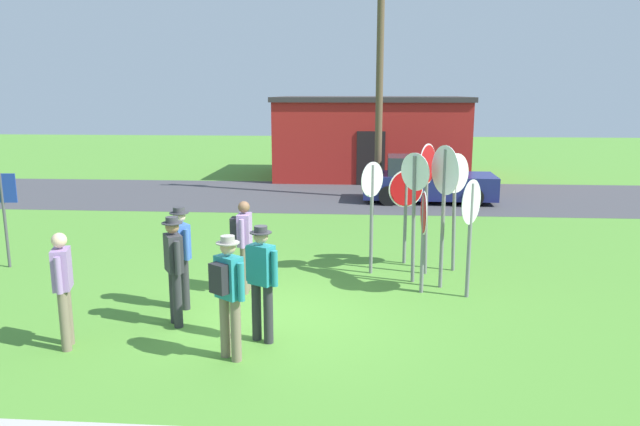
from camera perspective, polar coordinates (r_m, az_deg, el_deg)
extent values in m
plane|color=#518E33|center=(9.83, -4.79, -10.00)|extent=(80.00, 80.00, 0.00)
cube|color=#424247|center=(20.96, 0.15, 1.68)|extent=(60.00, 6.40, 0.01)
cube|color=#B2231E|center=(25.85, 4.85, 7.07)|extent=(7.77, 5.22, 3.19)
cube|color=#383333|center=(25.77, 4.92, 10.83)|extent=(7.97, 5.42, 0.20)
cube|color=black|center=(23.28, 4.88, 5.23)|extent=(1.10, 0.08, 2.10)
cylinder|color=brown|center=(20.31, 5.76, 13.91)|extent=(0.24, 0.24, 8.90)
cube|color=navy|center=(20.14, 10.37, 2.60)|extent=(4.35, 1.91, 0.76)
cube|color=#2D333D|center=(20.03, 9.72, 4.54)|extent=(2.28, 1.59, 0.60)
cylinder|color=black|center=(21.20, 13.76, 2.33)|extent=(0.65, 0.24, 0.64)
cylinder|color=black|center=(19.45, 14.47, 1.48)|extent=(0.65, 0.24, 0.64)
cylinder|color=black|center=(21.00, 6.53, 2.50)|extent=(0.65, 0.24, 0.64)
cylinder|color=black|center=(19.22, 6.59, 1.66)|extent=(0.65, 0.24, 0.64)
cylinder|color=slate|center=(11.14, 11.69, -0.65)|extent=(0.09, 0.09, 2.59)
cylinder|color=white|center=(10.98, 11.89, 4.03)|extent=(0.39, 0.82, 0.90)
cylinder|color=#B70F14|center=(10.99, 11.93, 4.04)|extent=(0.37, 0.76, 0.83)
cylinder|color=slate|center=(11.37, 8.95, -0.69)|extent=(0.13, 0.13, 2.44)
cylinder|color=white|center=(11.21, 9.10, 3.92)|extent=(0.50, 0.55, 0.71)
cylinder|color=#B70F14|center=(11.22, 9.14, 3.92)|extent=(0.46, 0.51, 0.66)
cylinder|color=slate|center=(12.67, 8.17, -0.54)|extent=(0.09, 0.09, 1.95)
cylinder|color=white|center=(12.55, 8.25, 2.34)|extent=(0.74, 0.30, 0.79)
cylinder|color=#B70F14|center=(12.54, 8.27, 2.33)|extent=(0.69, 0.28, 0.73)
cylinder|color=slate|center=(10.77, 14.12, -2.63)|extent=(0.10, 0.10, 2.05)
cylinder|color=white|center=(10.62, 14.31, 1.02)|extent=(0.44, 0.67, 0.79)
cylinder|color=#B70F14|center=(10.63, 14.26, 1.03)|extent=(0.41, 0.62, 0.73)
cylinder|color=slate|center=(11.86, 4.96, -0.66)|extent=(0.10, 0.10, 2.20)
cylinder|color=white|center=(11.72, 5.03, 3.22)|extent=(0.43, 0.56, 0.70)
cylinder|color=#B70F14|center=(11.72, 4.99, 3.22)|extent=(0.41, 0.52, 0.64)
cylinder|color=slate|center=(10.87, 9.82, -3.00)|extent=(0.07, 0.07, 1.81)
cylinder|color=white|center=(10.74, 9.93, 0.00)|extent=(0.03, 0.78, 0.78)
cylinder|color=#B70F14|center=(10.74, 9.88, 0.00)|extent=(0.03, 0.72, 0.72)
cylinder|color=slate|center=(11.95, 10.12, 0.15)|extent=(0.14, 0.12, 2.55)
cylinder|color=white|center=(11.80, 10.28, 4.66)|extent=(0.40, 0.71, 0.79)
cylinder|color=#B70F14|center=(11.80, 10.33, 4.65)|extent=(0.37, 0.66, 0.73)
cylinder|color=slate|center=(12.31, 12.72, -0.13)|extent=(0.15, 0.15, 2.34)
cylinder|color=white|center=(12.17, 12.89, 3.74)|extent=(0.60, 0.57, 0.79)
cylinder|color=#B70F14|center=(12.18, 12.86, 3.74)|extent=(0.56, 0.53, 0.74)
cylinder|color=#7A6B56|center=(11.06, -7.05, -5.15)|extent=(0.14, 0.14, 0.88)
cylinder|color=#7A6B56|center=(10.85, -7.27, -5.48)|extent=(0.14, 0.14, 0.88)
cube|color=#9E7AB2|center=(10.77, -7.25, -1.59)|extent=(0.22, 0.36, 0.58)
cylinder|color=#9E7AB2|center=(11.00, -7.01, -1.41)|extent=(0.09, 0.09, 0.52)
cylinder|color=#9E7AB2|center=(10.55, -7.50, -1.99)|extent=(0.09, 0.09, 0.52)
sphere|color=brown|center=(10.68, -7.31, 0.58)|extent=(0.21, 0.21, 0.21)
cube|color=#232328|center=(10.80, -8.14, -1.47)|extent=(0.14, 0.26, 0.40)
cylinder|color=#7A6B56|center=(9.42, -23.04, -9.02)|extent=(0.14, 0.14, 0.88)
cylinder|color=#7A6B56|center=(9.22, -23.27, -9.49)|extent=(0.14, 0.14, 0.88)
cube|color=#9E7AB2|center=(9.10, -23.52, -4.94)|extent=(0.32, 0.41, 0.58)
cylinder|color=#9E7AB2|center=(9.33, -23.25, -4.65)|extent=(0.09, 0.09, 0.52)
cylinder|color=#9E7AB2|center=(8.88, -23.78, -5.50)|extent=(0.09, 0.09, 0.52)
sphere|color=beige|center=(9.00, -23.73, -2.41)|extent=(0.21, 0.21, 0.21)
cylinder|color=#2D2D33|center=(9.75, -13.81, -7.72)|extent=(0.14, 0.14, 0.88)
cylinder|color=#2D2D33|center=(9.55, -13.49, -8.13)|extent=(0.14, 0.14, 0.88)
cube|color=#333338|center=(9.43, -13.86, -3.74)|extent=(0.38, 0.42, 0.58)
cylinder|color=#333338|center=(9.66, -14.21, -3.51)|extent=(0.09, 0.09, 0.52)
cylinder|color=#333338|center=(9.21, -13.49, -4.21)|extent=(0.09, 0.09, 0.52)
sphere|color=#9E7051|center=(9.34, -13.99, -1.28)|extent=(0.21, 0.21, 0.21)
cylinder|color=#333338|center=(9.32, -14.00, -0.93)|extent=(0.31, 0.31, 0.02)
cylinder|color=#333338|center=(9.31, -14.02, -0.63)|extent=(0.19, 0.19, 0.09)
cylinder|color=#2D2D33|center=(8.90, -6.10, -9.33)|extent=(0.14, 0.14, 0.88)
cylinder|color=#2D2D33|center=(8.77, -4.98, -9.63)|extent=(0.14, 0.14, 0.88)
cube|color=teal|center=(8.60, -5.64, -4.94)|extent=(0.42, 0.37, 0.58)
cylinder|color=teal|center=(8.76, -6.86, -4.80)|extent=(0.09, 0.09, 0.52)
cylinder|color=teal|center=(8.46, -4.37, -5.33)|extent=(0.09, 0.09, 0.52)
sphere|color=tan|center=(8.49, -5.69, -2.25)|extent=(0.21, 0.21, 0.21)
cylinder|color=#333338|center=(8.48, -5.70, -1.87)|extent=(0.32, 0.31, 0.02)
cylinder|color=#333338|center=(8.47, -5.71, -1.54)|extent=(0.19, 0.19, 0.09)
cylinder|color=#7A6B56|center=(8.42, -9.08, -10.67)|extent=(0.14, 0.14, 0.88)
cylinder|color=#7A6B56|center=(8.27, -8.06, -11.07)|extent=(0.14, 0.14, 0.88)
cube|color=teal|center=(8.09, -8.73, -6.08)|extent=(0.42, 0.39, 0.58)
cylinder|color=teal|center=(8.27, -9.83, -5.87)|extent=(0.09, 0.09, 0.52)
cylinder|color=teal|center=(7.93, -7.57, -6.58)|extent=(0.09, 0.09, 0.52)
sphere|color=tan|center=(7.98, -8.82, -3.24)|extent=(0.21, 0.21, 0.21)
cylinder|color=gray|center=(7.96, -8.83, -2.84)|extent=(0.31, 0.31, 0.02)
cylinder|color=gray|center=(7.95, -8.84, -2.49)|extent=(0.19, 0.19, 0.09)
cube|color=#232328|center=(7.98, -9.65, -6.22)|extent=(0.29, 0.27, 0.40)
cylinder|color=#2D2D33|center=(10.47, -13.31, -6.35)|extent=(0.14, 0.14, 0.88)
cylinder|color=#2D2D33|center=(10.28, -12.80, -6.67)|extent=(0.14, 0.14, 0.88)
cube|color=#3860B7|center=(10.17, -13.24, -2.60)|extent=(0.40, 0.41, 0.58)
cylinder|color=#3860B7|center=(10.39, -13.79, -2.44)|extent=(0.09, 0.09, 0.52)
cylinder|color=#3860B7|center=(9.96, -12.66, -2.98)|extent=(0.09, 0.09, 0.52)
sphere|color=beige|center=(10.08, -13.35, -0.31)|extent=(0.21, 0.21, 0.21)
cylinder|color=#333338|center=(10.07, -13.37, 0.01)|extent=(0.31, 0.31, 0.02)
cylinder|color=#333338|center=(10.06, -13.38, 0.29)|extent=(0.19, 0.19, 0.09)
cylinder|color=#4C4C51|center=(13.87, -27.95, -0.68)|extent=(0.06, 0.06, 1.97)
cube|color=#1E389E|center=(13.76, -28.22, 2.12)|extent=(0.60, 0.07, 0.60)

